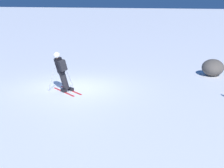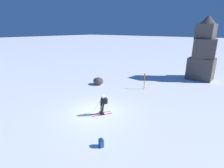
# 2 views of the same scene
# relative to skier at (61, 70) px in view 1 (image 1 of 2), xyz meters

# --- Properties ---
(ground_plane) EXTENTS (300.00, 300.00, 0.00)m
(ground_plane) POSITION_rel_skier_xyz_m (-0.78, 0.11, -0.98)
(ground_plane) COLOR white
(skier) EXTENTS (1.46, 1.69, 1.79)m
(skier) POSITION_rel_skier_xyz_m (0.00, 0.00, 0.00)
(skier) COLOR red
(skier) RESTS_ON ground
(exposed_boulder_0) EXTENTS (1.33, 1.13, 0.86)m
(exposed_boulder_0) POSITION_rel_skier_xyz_m (-5.69, 5.63, -0.55)
(exposed_boulder_0) COLOR #4C4742
(exposed_boulder_0) RESTS_ON ground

